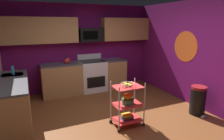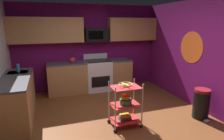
{
  "view_description": "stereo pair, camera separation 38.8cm",
  "coord_description": "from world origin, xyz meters",
  "px_view_note": "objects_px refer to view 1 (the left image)",
  "views": [
    {
      "loc": [
        -1.56,
        -3.37,
        2.04
      ],
      "look_at": [
        0.09,
        0.34,
        1.05
      ],
      "focal_mm": 30.89,
      "sensor_mm": 36.0,
      "label": 1
    },
    {
      "loc": [
        -1.2,
        -3.51,
        2.04
      ],
      "look_at": [
        0.09,
        0.34,
        1.05
      ],
      "focal_mm": 30.89,
      "sensor_mm": 36.0,
      "label": 2
    }
  ],
  "objects_px": {
    "book_stack": "(127,117)",
    "dish_soap_bottle": "(13,70)",
    "kettle": "(67,61)",
    "microwave": "(91,35)",
    "trash_can": "(198,100)",
    "oven_range": "(93,75)",
    "mixing_bowl_small": "(128,96)",
    "rolling_cart": "(127,104)",
    "mixing_bowl_large": "(128,101)",
    "fruit_bowl": "(128,84)"
  },
  "relations": [
    {
      "from": "mixing_bowl_large",
      "to": "mixing_bowl_small",
      "type": "distance_m",
      "value": 0.1
    },
    {
      "from": "book_stack",
      "to": "trash_can",
      "type": "distance_m",
      "value": 1.73
    },
    {
      "from": "oven_range",
      "to": "microwave",
      "type": "xyz_separation_m",
      "value": [
        -0.0,
        0.1,
        1.22
      ]
    },
    {
      "from": "oven_range",
      "to": "dish_soap_bottle",
      "type": "xyz_separation_m",
      "value": [
        -2.11,
        -0.76,
        0.54
      ]
    },
    {
      "from": "oven_range",
      "to": "microwave",
      "type": "bearing_deg",
      "value": 90.26
    },
    {
      "from": "oven_range",
      "to": "trash_can",
      "type": "distance_m",
      "value": 3.03
    },
    {
      "from": "oven_range",
      "to": "fruit_bowl",
      "type": "bearing_deg",
      "value": -91.02
    },
    {
      "from": "trash_can",
      "to": "rolling_cart",
      "type": "bearing_deg",
      "value": 172.67
    },
    {
      "from": "fruit_bowl",
      "to": "mixing_bowl_small",
      "type": "height_order",
      "value": "fruit_bowl"
    },
    {
      "from": "mixing_bowl_small",
      "to": "rolling_cart",
      "type": "bearing_deg",
      "value": 137.63
    },
    {
      "from": "oven_range",
      "to": "rolling_cart",
      "type": "bearing_deg",
      "value": -91.02
    },
    {
      "from": "oven_range",
      "to": "mixing_bowl_large",
      "type": "relative_size",
      "value": 4.37
    },
    {
      "from": "trash_can",
      "to": "mixing_bowl_small",
      "type": "bearing_deg",
      "value": 172.84
    },
    {
      "from": "fruit_bowl",
      "to": "kettle",
      "type": "xyz_separation_m",
      "value": [
        -0.72,
        2.3,
        0.12
      ]
    },
    {
      "from": "fruit_bowl",
      "to": "mixing_bowl_large",
      "type": "bearing_deg",
      "value": -0.0
    },
    {
      "from": "oven_range",
      "to": "mixing_bowl_large",
      "type": "height_order",
      "value": "oven_range"
    },
    {
      "from": "mixing_bowl_small",
      "to": "fruit_bowl",
      "type": "bearing_deg",
      "value": 137.63
    },
    {
      "from": "rolling_cart",
      "to": "trash_can",
      "type": "xyz_separation_m",
      "value": [
        1.71,
        -0.22,
        -0.13
      ]
    },
    {
      "from": "rolling_cart",
      "to": "mixing_bowl_small",
      "type": "xyz_separation_m",
      "value": [
        0.01,
        -0.01,
        0.16
      ]
    },
    {
      "from": "oven_range",
      "to": "dish_soap_bottle",
      "type": "distance_m",
      "value": 2.31
    },
    {
      "from": "oven_range",
      "to": "rolling_cart",
      "type": "distance_m",
      "value": 2.31
    },
    {
      "from": "book_stack",
      "to": "dish_soap_bottle",
      "type": "bearing_deg",
      "value": 143.28
    },
    {
      "from": "rolling_cart",
      "to": "mixing_bowl_large",
      "type": "height_order",
      "value": "rolling_cart"
    },
    {
      "from": "rolling_cart",
      "to": "mixing_bowl_small",
      "type": "relative_size",
      "value": 5.03
    },
    {
      "from": "oven_range",
      "to": "mixing_bowl_large",
      "type": "xyz_separation_m",
      "value": [
        -0.03,
        -2.31,
        0.04
      ]
    },
    {
      "from": "microwave",
      "to": "rolling_cart",
      "type": "bearing_deg",
      "value": -90.96
    },
    {
      "from": "fruit_bowl",
      "to": "mixing_bowl_large",
      "type": "height_order",
      "value": "fruit_bowl"
    },
    {
      "from": "mixing_bowl_large",
      "to": "trash_can",
      "type": "height_order",
      "value": "trash_can"
    },
    {
      "from": "book_stack",
      "to": "trash_can",
      "type": "xyz_separation_m",
      "value": [
        1.71,
        -0.22,
        0.15
      ]
    },
    {
      "from": "mixing_bowl_large",
      "to": "kettle",
      "type": "bearing_deg",
      "value": 107.6
    },
    {
      "from": "mixing_bowl_small",
      "to": "book_stack",
      "type": "xyz_separation_m",
      "value": [
        -0.01,
        0.01,
        -0.44
      ]
    },
    {
      "from": "kettle",
      "to": "rolling_cart",
      "type": "bearing_deg",
      "value": -72.64
    },
    {
      "from": "dish_soap_bottle",
      "to": "trash_can",
      "type": "bearing_deg",
      "value": -25.02
    },
    {
      "from": "microwave",
      "to": "book_stack",
      "type": "xyz_separation_m",
      "value": [
        -0.04,
        -2.41,
        -1.52
      ]
    },
    {
      "from": "fruit_bowl",
      "to": "mixing_bowl_small",
      "type": "distance_m",
      "value": 0.26
    },
    {
      "from": "microwave",
      "to": "dish_soap_bottle",
      "type": "relative_size",
      "value": 3.5
    },
    {
      "from": "kettle",
      "to": "dish_soap_bottle",
      "type": "height_order",
      "value": "kettle"
    },
    {
      "from": "microwave",
      "to": "trash_can",
      "type": "bearing_deg",
      "value": -57.6
    },
    {
      "from": "microwave",
      "to": "trash_can",
      "type": "distance_m",
      "value": 3.41
    },
    {
      "from": "fruit_bowl",
      "to": "dish_soap_bottle",
      "type": "relative_size",
      "value": 1.36
    },
    {
      "from": "dish_soap_bottle",
      "to": "mixing_bowl_large",
      "type": "bearing_deg",
      "value": -36.58
    },
    {
      "from": "rolling_cart",
      "to": "fruit_bowl",
      "type": "distance_m",
      "value": 0.42
    },
    {
      "from": "microwave",
      "to": "trash_can",
      "type": "height_order",
      "value": "microwave"
    },
    {
      "from": "oven_range",
      "to": "trash_can",
      "type": "xyz_separation_m",
      "value": [
        1.67,
        -2.53,
        -0.15
      ]
    },
    {
      "from": "microwave",
      "to": "rolling_cart",
      "type": "relative_size",
      "value": 0.77
    },
    {
      "from": "book_stack",
      "to": "kettle",
      "type": "height_order",
      "value": "kettle"
    },
    {
      "from": "rolling_cart",
      "to": "kettle",
      "type": "relative_size",
      "value": 3.47
    },
    {
      "from": "mixing_bowl_small",
      "to": "trash_can",
      "type": "height_order",
      "value": "trash_can"
    },
    {
      "from": "oven_range",
      "to": "mixing_bowl_large",
      "type": "distance_m",
      "value": 2.31
    },
    {
      "from": "kettle",
      "to": "dish_soap_bottle",
      "type": "bearing_deg",
      "value": -150.74
    }
  ]
}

